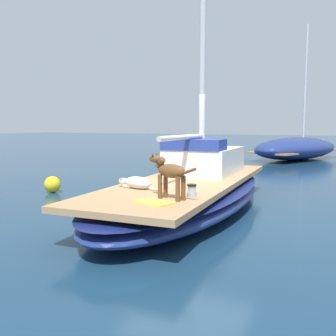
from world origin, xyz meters
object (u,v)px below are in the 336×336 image
at_px(coiled_rope, 143,184).
at_px(dog_brown, 169,172).
at_px(mooring_buoy, 53,184).
at_px(sailboat_main, 188,195).
at_px(moored_boat_far_astern, 297,148).
at_px(deck_winch, 192,191).
at_px(deck_towel, 154,202).
at_px(dog_white, 136,183).

bearing_deg(coiled_rope, dog_brown, -45.27).
xyz_separation_m(coiled_rope, mooring_buoy, (-3.59, 1.43, -0.46)).
relative_size(sailboat_main, dog_brown, 7.96).
distance_m(dog_brown, moored_boat_far_astern, 15.51).
height_order(dog_brown, coiled_rope, dog_brown).
bearing_deg(sailboat_main, deck_winch, -66.02).
distance_m(deck_towel, moored_boat_far_astern, 15.88).
xyz_separation_m(dog_white, dog_brown, (0.97, -0.64, 0.32)).
height_order(coiled_rope, moored_boat_far_astern, moored_boat_far_astern).
distance_m(sailboat_main, deck_winch, 2.00).
distance_m(sailboat_main, mooring_buoy, 4.13).
xyz_separation_m(dog_brown, moored_boat_far_astern, (0.06, 15.50, -0.48)).
distance_m(deck_winch, coiled_rope, 1.53).
xyz_separation_m(sailboat_main, mooring_buoy, (-4.11, 0.42, -0.12)).
height_order(dog_white, coiled_rope, dog_white).
bearing_deg(deck_towel, coiled_rope, 124.43).
distance_m(dog_brown, mooring_buoy, 5.34).
distance_m(moored_boat_far_astern, mooring_buoy, 13.83).
bearing_deg(dog_brown, mooring_buoy, 151.71).
bearing_deg(moored_boat_far_astern, coiled_rope, -94.41).
height_order(dog_white, mooring_buoy, dog_white).
bearing_deg(coiled_rope, deck_winch, -30.39).
height_order(deck_towel, mooring_buoy, deck_towel).
distance_m(coiled_rope, deck_towel, 1.76).
distance_m(deck_winch, mooring_buoy, 5.40).
relative_size(dog_white, dog_brown, 1.03).
bearing_deg(deck_towel, moored_boat_far_astern, 89.56).
bearing_deg(dog_brown, moored_boat_far_astern, 89.79).
bearing_deg(deck_winch, dog_brown, -131.52).
xyz_separation_m(sailboat_main, deck_towel, (0.47, -2.47, 0.34)).
distance_m(coiled_rope, moored_boat_far_astern, 14.48).
relative_size(dog_white, deck_winch, 4.50).
bearing_deg(coiled_rope, deck_towel, -55.57).
bearing_deg(mooring_buoy, dog_white, -26.82).
distance_m(sailboat_main, dog_brown, 2.28).
bearing_deg(deck_towel, deck_winch, 64.49).
bearing_deg(mooring_buoy, deck_towel, -32.18).
distance_m(dog_brown, deck_winch, 0.51).
xyz_separation_m(dog_white, mooring_buoy, (-3.67, 1.86, -0.55)).
bearing_deg(deck_winch, coiled_rope, 149.61).
relative_size(sailboat_main, mooring_buoy, 16.68).
height_order(sailboat_main, moored_boat_far_astern, moored_boat_far_astern).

